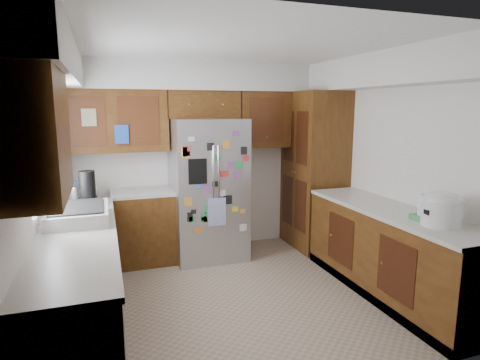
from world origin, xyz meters
name	(u,v)px	position (x,y,z in m)	size (l,w,h in m)	color
floor	(238,295)	(0.00, 0.00, 0.00)	(3.60, 3.60, 0.00)	tan
room_shell	(217,119)	(-0.11, 0.36, 1.82)	(3.64, 3.24, 2.52)	white
left_counter_run	(98,273)	(-1.36, 0.03, 0.43)	(1.36, 3.20, 0.92)	#47230D
right_counter_run	(390,256)	(1.50, -0.47, 0.42)	(0.63, 2.25, 0.92)	#47230D
pantry	(314,171)	(1.50, 1.15, 1.07)	(0.60, 0.90, 2.15)	#47230D
fridge	(208,189)	(0.00, 1.20, 0.90)	(0.90, 0.79, 1.80)	#A7A7AC
bridge_cabinet	(203,105)	(0.00, 1.43, 1.98)	(0.96, 0.34, 0.35)	#47230D
fridge_top_items	(197,81)	(-0.08, 1.40, 2.27)	(0.70, 0.33, 0.26)	#1951A1
sink_assembly	(78,213)	(-1.50, 0.10, 0.99)	(0.52, 0.70, 0.37)	silver
left_counter_clutter	(85,191)	(-1.47, 0.83, 1.05)	(0.33, 0.89, 0.38)	black
rice_cooker	(442,208)	(1.50, -1.09, 1.07)	(0.34, 0.34, 0.30)	white
paper_towel	(424,208)	(1.47, -0.91, 1.04)	(0.11, 0.11, 0.24)	white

